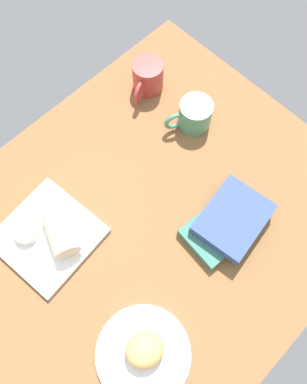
{
  "coord_description": "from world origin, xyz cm",
  "views": [
    {
      "loc": [
        -19.16,
        -22.68,
        100.4
      ],
      "look_at": [
        7.38,
        4.07,
        7.0
      ],
      "focal_mm": 36.03,
      "sensor_mm": 36.0,
      "label": 1
    }
  ],
  "objects_px": {
    "coffee_mug": "(147,77)",
    "second_mug": "(194,115)",
    "sauce_cup": "(26,233)",
    "square_plate": "(48,236)",
    "scone_pastry": "(145,350)",
    "round_plate": "(143,354)",
    "breakfast_wrap": "(60,232)",
    "book_stack": "(228,222)"
  },
  "relations": [
    {
      "from": "coffee_mug",
      "to": "second_mug",
      "type": "relative_size",
      "value": 1.01
    },
    {
      "from": "sauce_cup",
      "to": "coffee_mug",
      "type": "height_order",
      "value": "coffee_mug"
    },
    {
      "from": "square_plate",
      "to": "scone_pastry",
      "type": "bearing_deg",
      "value": -91.99
    },
    {
      "from": "round_plate",
      "to": "sauce_cup",
      "type": "bearing_deg",
      "value": 91.9
    },
    {
      "from": "sauce_cup",
      "to": "second_mug",
      "type": "height_order",
      "value": "second_mug"
    },
    {
      "from": "square_plate",
      "to": "sauce_cup",
      "type": "distance_m",
      "value": 0.06
    },
    {
      "from": "breakfast_wrap",
      "to": "square_plate",
      "type": "bearing_deg",
      "value": -25.19
    },
    {
      "from": "round_plate",
      "to": "breakfast_wrap",
      "type": "xyz_separation_m",
      "value": [
        0.05,
        0.34,
        0.04
      ]
    },
    {
      "from": "book_stack",
      "to": "second_mug",
      "type": "xyz_separation_m",
      "value": [
        0.16,
        0.27,
        0.01
      ]
    },
    {
      "from": "scone_pastry",
      "to": "round_plate",
      "type": "bearing_deg",
      "value": -158.37
    },
    {
      "from": "sauce_cup",
      "to": "second_mug",
      "type": "relative_size",
      "value": 0.43
    },
    {
      "from": "book_stack",
      "to": "round_plate",
      "type": "bearing_deg",
      "value": -169.44
    },
    {
      "from": "square_plate",
      "to": "second_mug",
      "type": "distance_m",
      "value": 0.51
    },
    {
      "from": "square_plate",
      "to": "book_stack",
      "type": "relative_size",
      "value": 1.01
    },
    {
      "from": "round_plate",
      "to": "coffee_mug",
      "type": "distance_m",
      "value": 0.75
    },
    {
      "from": "round_plate",
      "to": "book_stack",
      "type": "height_order",
      "value": "book_stack"
    },
    {
      "from": "scone_pastry",
      "to": "book_stack",
      "type": "xyz_separation_m",
      "value": [
        0.36,
        0.07,
        -0.01
      ]
    },
    {
      "from": "scone_pastry",
      "to": "book_stack",
      "type": "relative_size",
      "value": 0.39
    },
    {
      "from": "book_stack",
      "to": "coffee_mug",
      "type": "height_order",
      "value": "coffee_mug"
    },
    {
      "from": "square_plate",
      "to": "breakfast_wrap",
      "type": "height_order",
      "value": "breakfast_wrap"
    },
    {
      "from": "scone_pastry",
      "to": "sauce_cup",
      "type": "relative_size",
      "value": 1.53
    },
    {
      "from": "scone_pastry",
      "to": "coffee_mug",
      "type": "xyz_separation_m",
      "value": [
        0.52,
        0.52,
        0.0
      ]
    },
    {
      "from": "breakfast_wrap",
      "to": "second_mug",
      "type": "relative_size",
      "value": 0.88
    },
    {
      "from": "round_plate",
      "to": "book_stack",
      "type": "xyz_separation_m",
      "value": [
        0.37,
        0.07,
        0.02
      ]
    },
    {
      "from": "sauce_cup",
      "to": "book_stack",
      "type": "distance_m",
      "value": 0.51
    },
    {
      "from": "round_plate",
      "to": "book_stack",
      "type": "relative_size",
      "value": 0.97
    },
    {
      "from": "book_stack",
      "to": "coffee_mug",
      "type": "xyz_separation_m",
      "value": [
        0.16,
        0.46,
        0.02
      ]
    },
    {
      "from": "breakfast_wrap",
      "to": "sauce_cup",
      "type": "bearing_deg",
      "value": -25.19
    },
    {
      "from": "sauce_cup",
      "to": "coffee_mug",
      "type": "relative_size",
      "value": 0.43
    },
    {
      "from": "sauce_cup",
      "to": "coffee_mug",
      "type": "xyz_separation_m",
      "value": [
        0.54,
        0.12,
        0.02
      ]
    },
    {
      "from": "scone_pastry",
      "to": "second_mug",
      "type": "relative_size",
      "value": 0.66
    },
    {
      "from": "square_plate",
      "to": "round_plate",
      "type": "bearing_deg",
      "value": -93.37
    },
    {
      "from": "book_stack",
      "to": "second_mug",
      "type": "bearing_deg",
      "value": 59.04
    },
    {
      "from": "square_plate",
      "to": "second_mug",
      "type": "bearing_deg",
      "value": -3.2
    },
    {
      "from": "square_plate",
      "to": "book_stack",
      "type": "height_order",
      "value": "book_stack"
    },
    {
      "from": "sauce_cup",
      "to": "breakfast_wrap",
      "type": "distance_m",
      "value": 0.09
    },
    {
      "from": "sauce_cup",
      "to": "second_mug",
      "type": "xyz_separation_m",
      "value": [
        0.55,
        -0.07,
        0.02
      ]
    },
    {
      "from": "round_plate",
      "to": "second_mug",
      "type": "distance_m",
      "value": 0.64
    },
    {
      "from": "breakfast_wrap",
      "to": "second_mug",
      "type": "xyz_separation_m",
      "value": [
        0.48,
        0.0,
        -0.0
      ]
    },
    {
      "from": "scone_pastry",
      "to": "sauce_cup",
      "type": "bearing_deg",
      "value": 93.2
    },
    {
      "from": "scone_pastry",
      "to": "breakfast_wrap",
      "type": "height_order",
      "value": "breakfast_wrap"
    },
    {
      "from": "round_plate",
      "to": "coffee_mug",
      "type": "bearing_deg",
      "value": 44.78
    }
  ]
}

